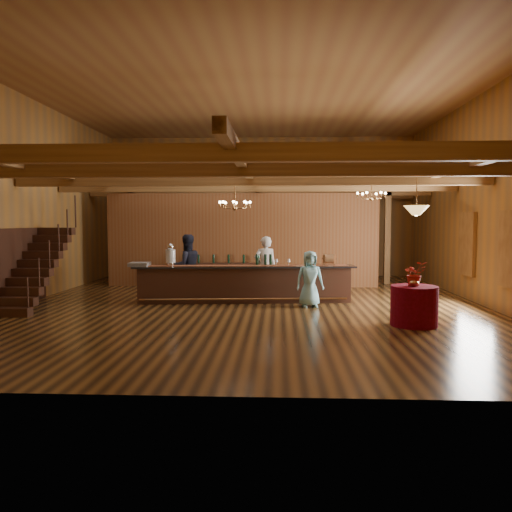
{
  "coord_description": "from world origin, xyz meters",
  "views": [
    {
      "loc": [
        0.72,
        -13.03,
        2.18
      ],
      "look_at": [
        0.11,
        0.32,
        1.24
      ],
      "focal_mm": 35.0,
      "sensor_mm": 36.0,
      "label": 1
    }
  ],
  "objects_px": {
    "chandelier_left": "(235,204)",
    "guest": "(310,279)",
    "tasting_bar": "(245,284)",
    "backbar_shelf": "(221,275)",
    "pendant_lamp": "(416,210)",
    "beverage_dispenser": "(171,255)",
    "raffle_drum": "(329,259)",
    "floor_plant": "(293,267)",
    "chandelier_right": "(372,195)",
    "staff_second": "(187,266)",
    "round_table": "(414,306)",
    "bartender": "(265,267)"
  },
  "relations": [
    {
      "from": "backbar_shelf",
      "to": "pendant_lamp",
      "type": "bearing_deg",
      "value": -53.3
    },
    {
      "from": "chandelier_right",
      "to": "chandelier_left",
      "type": "bearing_deg",
      "value": -159.88
    },
    {
      "from": "tasting_bar",
      "to": "beverage_dispenser",
      "type": "distance_m",
      "value": 2.13
    },
    {
      "from": "beverage_dispenser",
      "to": "guest",
      "type": "height_order",
      "value": "beverage_dispenser"
    },
    {
      "from": "beverage_dispenser",
      "to": "guest",
      "type": "relative_size",
      "value": 0.42
    },
    {
      "from": "chandelier_right",
      "to": "guest",
      "type": "relative_size",
      "value": 0.56
    },
    {
      "from": "chandelier_right",
      "to": "pendant_lamp",
      "type": "xyz_separation_m",
      "value": [
        0.27,
        -3.56,
        -0.49
      ]
    },
    {
      "from": "raffle_drum",
      "to": "chandelier_left",
      "type": "bearing_deg",
      "value": -162.02
    },
    {
      "from": "floor_plant",
      "to": "raffle_drum",
      "type": "bearing_deg",
      "value": -75.87
    },
    {
      "from": "chandelier_left",
      "to": "round_table",
      "type": "bearing_deg",
      "value": -29.36
    },
    {
      "from": "beverage_dispenser",
      "to": "floor_plant",
      "type": "distance_m",
      "value": 5.06
    },
    {
      "from": "pendant_lamp",
      "to": "beverage_dispenser",
      "type": "bearing_deg",
      "value": 154.37
    },
    {
      "from": "beverage_dispenser",
      "to": "guest",
      "type": "bearing_deg",
      "value": -8.64
    },
    {
      "from": "chandelier_left",
      "to": "guest",
      "type": "distance_m",
      "value": 2.68
    },
    {
      "from": "tasting_bar",
      "to": "pendant_lamp",
      "type": "relative_size",
      "value": 6.62
    },
    {
      "from": "tasting_bar",
      "to": "backbar_shelf",
      "type": "distance_m",
      "value": 3.06
    },
    {
      "from": "backbar_shelf",
      "to": "tasting_bar",
      "type": "bearing_deg",
      "value": -73.96
    },
    {
      "from": "raffle_drum",
      "to": "bartender",
      "type": "distance_m",
      "value": 1.9
    },
    {
      "from": "tasting_bar",
      "to": "beverage_dispenser",
      "type": "xyz_separation_m",
      "value": [
        -1.98,
        -0.12,
        0.77
      ]
    },
    {
      "from": "raffle_drum",
      "to": "floor_plant",
      "type": "relative_size",
      "value": 0.27
    },
    {
      "from": "beverage_dispenser",
      "to": "chandelier_right",
      "type": "height_order",
      "value": "chandelier_right"
    },
    {
      "from": "beverage_dispenser",
      "to": "raffle_drum",
      "type": "height_order",
      "value": "beverage_dispenser"
    },
    {
      "from": "backbar_shelf",
      "to": "pendant_lamp",
      "type": "height_order",
      "value": "pendant_lamp"
    },
    {
      "from": "tasting_bar",
      "to": "round_table",
      "type": "xyz_separation_m",
      "value": [
        3.74,
        -2.87,
        -0.08
      ]
    },
    {
      "from": "pendant_lamp",
      "to": "guest",
      "type": "relative_size",
      "value": 0.63
    },
    {
      "from": "bartender",
      "to": "round_table",
      "type": "bearing_deg",
      "value": 120.73
    },
    {
      "from": "bartender",
      "to": "guest",
      "type": "xyz_separation_m",
      "value": [
        1.17,
        -1.54,
        -0.16
      ]
    },
    {
      "from": "round_table",
      "to": "guest",
      "type": "bearing_deg",
      "value": 133.0
    },
    {
      "from": "backbar_shelf",
      "to": "guest",
      "type": "distance_m",
      "value": 4.48
    },
    {
      "from": "raffle_drum",
      "to": "pendant_lamp",
      "type": "distance_m",
      "value": 3.58
    },
    {
      "from": "tasting_bar",
      "to": "floor_plant",
      "type": "relative_size",
      "value": 4.7
    },
    {
      "from": "raffle_drum",
      "to": "staff_second",
      "type": "xyz_separation_m",
      "value": [
        -3.97,
        0.54,
        -0.26
      ]
    },
    {
      "from": "chandelier_right",
      "to": "pendant_lamp",
      "type": "distance_m",
      "value": 3.61
    },
    {
      "from": "tasting_bar",
      "to": "chandelier_right",
      "type": "xyz_separation_m",
      "value": [
        3.47,
        0.7,
        2.39
      ]
    },
    {
      "from": "floor_plant",
      "to": "chandelier_left",
      "type": "bearing_deg",
      "value": -110.82
    },
    {
      "from": "tasting_bar",
      "to": "chandelier_left",
      "type": "height_order",
      "value": "chandelier_left"
    },
    {
      "from": "round_table",
      "to": "floor_plant",
      "type": "distance_m",
      "value": 6.86
    },
    {
      "from": "tasting_bar",
      "to": "chandelier_right",
      "type": "height_order",
      "value": "chandelier_right"
    },
    {
      "from": "staff_second",
      "to": "floor_plant",
      "type": "xyz_separation_m",
      "value": [
        3.11,
        2.89,
        -0.27
      ]
    },
    {
      "from": "staff_second",
      "to": "tasting_bar",
      "type": "bearing_deg",
      "value": 127.61
    },
    {
      "from": "staff_second",
      "to": "floor_plant",
      "type": "bearing_deg",
      "value": -167.28
    },
    {
      "from": "chandelier_left",
      "to": "bartender",
      "type": "relative_size",
      "value": 0.46
    },
    {
      "from": "guest",
      "to": "floor_plant",
      "type": "relative_size",
      "value": 1.13
    },
    {
      "from": "round_table",
      "to": "chandelier_right",
      "type": "distance_m",
      "value": 4.35
    },
    {
      "from": "chandelier_right",
      "to": "pendant_lamp",
      "type": "bearing_deg",
      "value": -85.74
    },
    {
      "from": "round_table",
      "to": "floor_plant",
      "type": "relative_size",
      "value": 0.76
    },
    {
      "from": "beverage_dispenser",
      "to": "staff_second",
      "type": "xyz_separation_m",
      "value": [
        0.28,
        0.82,
        -0.37
      ]
    },
    {
      "from": "raffle_drum",
      "to": "chandelier_left",
      "type": "xyz_separation_m",
      "value": [
        -2.47,
        -0.8,
        1.44
      ]
    },
    {
      "from": "staff_second",
      "to": "guest",
      "type": "xyz_separation_m",
      "value": [
        3.4,
        -1.38,
        -0.19
      ]
    },
    {
      "from": "chandelier_right",
      "to": "bartender",
      "type": "distance_m",
      "value": 3.57
    }
  ]
}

